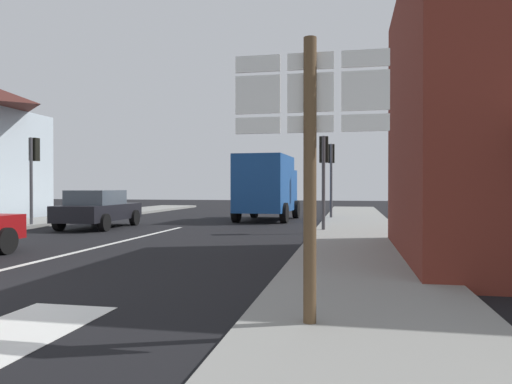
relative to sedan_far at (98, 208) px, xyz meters
name	(u,v)px	position (x,y,z in m)	size (l,w,h in m)	color
ground_plane	(160,232)	(3.04, -1.18, -0.76)	(80.00, 80.00, 0.00)	black
sidewalk_right	(359,241)	(9.82, -3.18, -0.69)	(2.87, 44.00, 0.14)	gray
lane_centre_stripe	(102,246)	(3.04, -5.18, -0.75)	(0.16, 12.00, 0.01)	silver
lane_turn_arrow	(21,330)	(5.98, -12.18, -0.75)	(1.20, 2.20, 0.01)	silver
sedan_far	(98,208)	(0.00, 0.00, 0.00)	(2.13, 4.28, 1.47)	black
delivery_truck	(267,186)	(5.69, 5.42, 0.89)	(2.66, 5.08, 3.05)	#19478C
route_sign_post	(310,150)	(9.17, -11.72, 1.24)	(1.66, 0.14, 3.20)	brown
traffic_light_far_right	(331,164)	(8.69, 6.23, 1.94)	(0.30, 0.49, 3.65)	#47474C
traffic_light_near_right	(324,162)	(8.69, -0.35, 1.71)	(0.30, 0.49, 3.34)	#47474C
traffic_light_near_left	(34,161)	(-2.61, -0.29, 1.85)	(0.30, 0.49, 3.52)	#47474C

